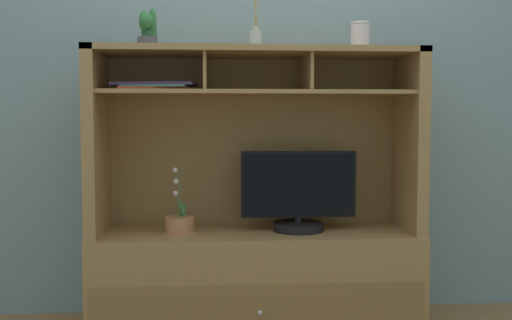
{
  "coord_description": "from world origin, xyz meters",
  "views": [
    {
      "loc": [
        -0.21,
        -3.0,
        1.07
      ],
      "look_at": [
        0.0,
        0.0,
        0.86
      ],
      "focal_mm": 41.53,
      "sensor_mm": 36.0,
      "label": 1
    }
  ],
  "objects_px": {
    "media_console": "(256,244)",
    "potted_orchid": "(179,224)",
    "ceramic_vase": "(360,36)",
    "diffuser_bottle": "(256,39)",
    "tv_monitor": "(299,197)",
    "potted_succulent": "(148,30)",
    "magazine_stack_left": "(155,86)"
  },
  "relations": [
    {
      "from": "media_console",
      "to": "potted_orchid",
      "type": "height_order",
      "value": "media_console"
    },
    {
      "from": "potted_orchid",
      "to": "ceramic_vase",
      "type": "relative_size",
      "value": 2.29
    },
    {
      "from": "diffuser_bottle",
      "to": "ceramic_vase",
      "type": "relative_size",
      "value": 2.08
    },
    {
      "from": "media_console",
      "to": "tv_monitor",
      "type": "bearing_deg",
      "value": -3.96
    },
    {
      "from": "tv_monitor",
      "to": "potted_orchid",
      "type": "bearing_deg",
      "value": -179.0
    },
    {
      "from": "potted_orchid",
      "to": "diffuser_bottle",
      "type": "distance_m",
      "value": 1.02
    },
    {
      "from": "tv_monitor",
      "to": "ceramic_vase",
      "type": "height_order",
      "value": "ceramic_vase"
    },
    {
      "from": "potted_orchid",
      "to": "potted_succulent",
      "type": "xyz_separation_m",
      "value": [
        -0.15,
        0.01,
        0.97
      ]
    },
    {
      "from": "diffuser_bottle",
      "to": "potted_succulent",
      "type": "xyz_separation_m",
      "value": [
        -0.54,
        -0.04,
        0.03
      ]
    },
    {
      "from": "media_console",
      "to": "potted_orchid",
      "type": "distance_m",
      "value": 0.41
    },
    {
      "from": "magazine_stack_left",
      "to": "diffuser_bottle",
      "type": "height_order",
      "value": "diffuser_bottle"
    },
    {
      "from": "potted_succulent",
      "to": "diffuser_bottle",
      "type": "bearing_deg",
      "value": 3.81
    },
    {
      "from": "tv_monitor",
      "to": "diffuser_bottle",
      "type": "relative_size",
      "value": 1.96
    },
    {
      "from": "media_console",
      "to": "potted_succulent",
      "type": "distance_m",
      "value": 1.21
    },
    {
      "from": "potted_orchid",
      "to": "ceramic_vase",
      "type": "distance_m",
      "value": 1.33
    },
    {
      "from": "diffuser_bottle",
      "to": "tv_monitor",
      "type": "bearing_deg",
      "value": -8.2
    },
    {
      "from": "media_console",
      "to": "ceramic_vase",
      "type": "relative_size",
      "value": 11.4
    },
    {
      "from": "diffuser_bottle",
      "to": "media_console",
      "type": "bearing_deg",
      "value": -90.0
    },
    {
      "from": "magazine_stack_left",
      "to": "diffuser_bottle",
      "type": "xyz_separation_m",
      "value": [
        0.5,
        0.09,
        0.25
      ]
    },
    {
      "from": "tv_monitor",
      "to": "magazine_stack_left",
      "type": "bearing_deg",
      "value": -175.18
    },
    {
      "from": "potted_orchid",
      "to": "diffuser_bottle",
      "type": "height_order",
      "value": "diffuser_bottle"
    },
    {
      "from": "media_console",
      "to": "ceramic_vase",
      "type": "distance_m",
      "value": 1.2
    },
    {
      "from": "magazine_stack_left",
      "to": "ceramic_vase",
      "type": "distance_m",
      "value": 1.08
    },
    {
      "from": "tv_monitor",
      "to": "magazine_stack_left",
      "type": "distance_m",
      "value": 0.91
    },
    {
      "from": "ceramic_vase",
      "to": "diffuser_bottle",
      "type": "bearing_deg",
      "value": -179.93
    },
    {
      "from": "potted_succulent",
      "to": "ceramic_vase",
      "type": "height_order",
      "value": "potted_succulent"
    },
    {
      "from": "diffuser_bottle",
      "to": "potted_succulent",
      "type": "height_order",
      "value": "diffuser_bottle"
    },
    {
      "from": "potted_orchid",
      "to": "magazine_stack_left",
      "type": "height_order",
      "value": "magazine_stack_left"
    },
    {
      "from": "media_console",
      "to": "potted_succulent",
      "type": "bearing_deg",
      "value": -177.94
    },
    {
      "from": "potted_orchid",
      "to": "magazine_stack_left",
      "type": "relative_size",
      "value": 0.8
    },
    {
      "from": "magazine_stack_left",
      "to": "ceramic_vase",
      "type": "bearing_deg",
      "value": 5.11
    },
    {
      "from": "potted_orchid",
      "to": "ceramic_vase",
      "type": "xyz_separation_m",
      "value": [
        0.93,
        0.04,
        0.96
      ]
    }
  ]
}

